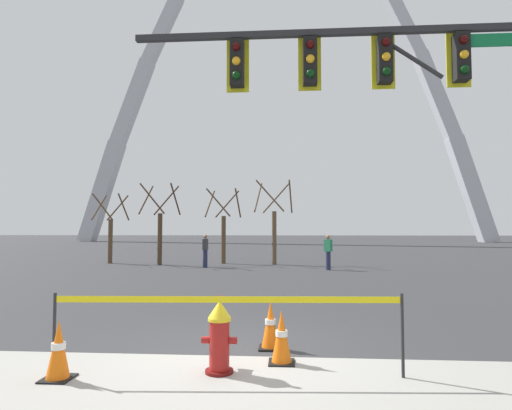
% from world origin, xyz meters
% --- Properties ---
extents(ground_plane, '(240.00, 240.00, 0.00)m').
position_xyz_m(ground_plane, '(0.00, 0.00, 0.00)').
color(ground_plane, '#333335').
extents(fire_hydrant, '(0.46, 0.48, 0.99)m').
position_xyz_m(fire_hydrant, '(-0.08, -0.83, 0.47)').
color(fire_hydrant, '#5E0F0D').
rests_on(fire_hydrant, ground).
extents(caution_tape_barrier, '(4.42, 0.29, 1.05)m').
position_xyz_m(caution_tape_barrier, '(0.04, -0.98, 0.69)').
color(caution_tape_barrier, '#232326').
rests_on(caution_tape_barrier, ground).
extents(traffic_cone_by_hydrant, '(0.36, 0.36, 0.73)m').
position_xyz_m(traffic_cone_by_hydrant, '(-2.03, -1.22, 0.36)').
color(traffic_cone_by_hydrant, black).
rests_on(traffic_cone_by_hydrant, ground).
extents(traffic_cone_mid_sidewalk, '(0.36, 0.36, 0.73)m').
position_xyz_m(traffic_cone_mid_sidewalk, '(0.54, 0.34, 0.36)').
color(traffic_cone_mid_sidewalk, black).
rests_on(traffic_cone_mid_sidewalk, ground).
extents(traffic_cone_curb_edge, '(0.36, 0.36, 0.73)m').
position_xyz_m(traffic_cone_curb_edge, '(0.72, -0.38, 0.36)').
color(traffic_cone_curb_edge, black).
rests_on(traffic_cone_curb_edge, ground).
extents(traffic_signal_gantry, '(7.82, 0.44, 6.00)m').
position_xyz_m(traffic_signal_gantry, '(3.07, 1.64, 4.40)').
color(traffic_signal_gantry, '#232326').
rests_on(traffic_signal_gantry, ground).
extents(monument_arch, '(60.63, 2.15, 53.02)m').
position_xyz_m(monument_arch, '(-0.00, 56.14, 23.43)').
color(monument_arch, '#B2B5BC').
rests_on(monument_arch, ground).
extents(tree_far_left, '(1.74, 1.75, 3.77)m').
position_xyz_m(tree_far_left, '(-8.78, 16.28, 1.67)').
color(tree_far_left, brown).
rests_on(tree_far_left, ground).
extents(tree_left_mid, '(1.93, 1.95, 4.20)m').
position_xyz_m(tree_left_mid, '(-5.78, 15.41, 1.87)').
color(tree_left_mid, '#473323').
rests_on(tree_left_mid, ground).
extents(tree_center_left, '(1.86, 1.87, 4.02)m').
position_xyz_m(tree_center_left, '(-2.62, 16.58, 1.79)').
color(tree_center_left, brown).
rests_on(tree_center_left, ground).
extents(tree_center_right, '(2.02, 2.03, 4.39)m').
position_xyz_m(tree_center_right, '(0.14, 16.10, 1.95)').
color(tree_center_right, brown).
rests_on(tree_center_right, ground).
extents(pedestrian_walking_left, '(0.39, 0.37, 1.59)m').
position_xyz_m(pedestrian_walking_left, '(2.68, 13.35, 0.82)').
color(pedestrian_walking_left, '#232847').
rests_on(pedestrian_walking_left, ground).
extents(pedestrian_standing_center, '(0.22, 0.35, 1.59)m').
position_xyz_m(pedestrian_standing_center, '(-3.16, 14.22, 0.82)').
color(pedestrian_standing_center, '#232847').
rests_on(pedestrian_standing_center, ground).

